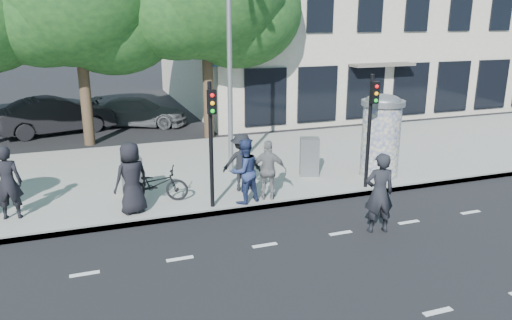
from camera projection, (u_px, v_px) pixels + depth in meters
name	position (u px, v px, depth m)	size (l,w,h in m)	color
ground	(288.00, 273.00, 10.38)	(120.00, 120.00, 0.00)	black
sidewalk	(202.00, 169.00, 17.14)	(40.00, 8.00, 0.15)	gray
curb	(237.00, 210.00, 13.57)	(40.00, 0.10, 0.16)	slate
lane_dash_far	(265.00, 245.00, 11.64)	(32.00, 0.12, 0.01)	silver
ad_column_right	(381.00, 134.00, 15.88)	(1.36, 1.36, 2.65)	beige
traffic_pole_near	(211.00, 132.00, 12.99)	(0.22, 0.31, 3.40)	black
traffic_pole_far	(371.00, 120.00, 14.54)	(0.22, 0.31, 3.40)	black
street_lamp	(230.00, 28.00, 15.29)	(0.25, 0.93, 8.00)	slate
building	(341.00, 1.00, 30.65)	(20.30, 15.85, 12.00)	#ABA18F
ped_a	(131.00, 178.00, 12.94)	(0.93, 0.61, 1.91)	black
ped_b	(7.00, 183.00, 12.56)	(0.70, 0.46, 1.92)	black
ped_c	(244.00, 171.00, 13.67)	(0.88, 0.68, 1.81)	navy
ped_d	(242.00, 162.00, 14.65)	(1.12, 0.64, 1.73)	black
ped_e	(269.00, 170.00, 13.91)	(1.00, 0.57, 1.71)	slate
man_road	(379.00, 193.00, 12.12)	(0.74, 0.48, 2.02)	black
bicycle	(155.00, 184.00, 13.92)	(1.83, 0.64, 0.96)	black
cabinet_left	(132.00, 177.00, 14.27)	(0.54, 0.39, 1.13)	slate
cabinet_right	(309.00, 157.00, 16.09)	(0.60, 0.43, 1.25)	slate
car_mid	(56.00, 115.00, 22.46)	(5.02, 1.75, 1.66)	black
car_right	(138.00, 112.00, 24.08)	(4.63, 1.88, 1.34)	#54575B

